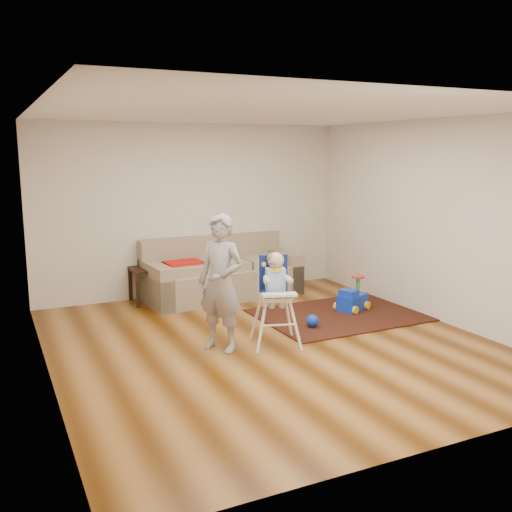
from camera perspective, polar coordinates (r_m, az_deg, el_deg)
name	(u,v)px	position (r m, az deg, el deg)	size (l,w,h in m)	color
ground	(270,343)	(6.92, 1.44, -8.72)	(5.50, 5.50, 0.00)	#4C2705
room_envelope	(252,184)	(7.02, -0.44, 7.21)	(5.04, 5.52, 2.72)	silver
sofa	(223,268)	(8.95, -3.36, -1.19)	(2.49, 1.17, 0.94)	gray
side_table	(149,285)	(8.83, -10.62, -2.87)	(0.53, 0.53, 0.53)	black
area_rug	(339,315)	(8.12, 8.26, -5.85)	(2.19, 1.65, 0.02)	black
ride_on_toy	(352,293)	(8.32, 9.62, -3.71)	(0.44, 0.31, 0.48)	#1036C3
toy_ball	(312,321)	(7.49, 5.66, -6.48)	(0.16, 0.16, 0.16)	#1036C3
high_chair	(275,300)	(6.73, 1.96, -4.45)	(0.65, 0.65, 1.13)	white
adult	(221,283)	(6.52, -3.55, -2.71)	(0.58, 0.38, 1.58)	gray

